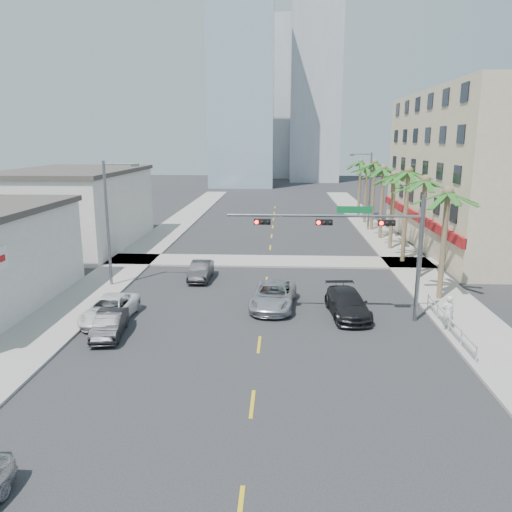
{
  "coord_description": "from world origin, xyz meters",
  "views": [
    {
      "loc": [
        1.1,
        -20.2,
        10.41
      ],
      "look_at": [
        -0.44,
        9.29,
        3.5
      ],
      "focal_mm": 35.0,
      "sensor_mm": 36.0,
      "label": 1
    }
  ],
  "objects": [
    {
      "name": "tower_far_right",
      "position": [
        9.0,
        110.0,
        30.0
      ],
      "size": [
        12.0,
        12.0,
        60.0
      ],
      "primitive_type": "cube",
      "color": "#ADADB2",
      "rests_on": "ground"
    },
    {
      "name": "car_lane_left",
      "position": [
        -5.0,
        16.16,
        0.69
      ],
      "size": [
        1.47,
        4.2,
        1.38
      ],
      "primitive_type": "imported",
      "rotation": [
        0.0,
        0.0,
        -0.0
      ],
      "color": "black",
      "rests_on": "ground"
    },
    {
      "name": "palm_tree_4",
      "position": [
        11.6,
        32.8,
        7.43
      ],
      "size": [
        4.8,
        4.8,
        8.16
      ],
      "color": "brown",
      "rests_on": "ground"
    },
    {
      "name": "traffic_signal_mast",
      "position": [
        5.78,
        7.95,
        5.06
      ],
      "size": [
        11.12,
        0.54,
        7.2
      ],
      "color": "slate",
      "rests_on": "ground"
    },
    {
      "name": "palm_tree_2",
      "position": [
        11.6,
        22.4,
        7.78
      ],
      "size": [
        4.8,
        4.8,
        8.52
      ],
      "color": "brown",
      "rests_on": "ground"
    },
    {
      "name": "car_lane_center",
      "position": [
        0.64,
        9.98,
        0.77
      ],
      "size": [
        3.13,
        5.8,
        1.55
      ],
      "primitive_type": "imported",
      "rotation": [
        0.0,
        0.0,
        -0.1
      ],
      "color": "silver",
      "rests_on": "ground"
    },
    {
      "name": "tower_far_left",
      "position": [
        -8.0,
        95.0,
        24.0
      ],
      "size": [
        14.0,
        14.0,
        48.0
      ],
      "primitive_type": "cube",
      "color": "#99B2C6",
      "rests_on": "ground"
    },
    {
      "name": "sidewalk_left",
      "position": [
        -12.0,
        20.0,
        0.07
      ],
      "size": [
        4.0,
        120.0,
        0.15
      ],
      "primitive_type": "cube",
      "color": "gray",
      "rests_on": "ground"
    },
    {
      "name": "palm_tree_5",
      "position": [
        11.6,
        38.0,
        7.78
      ],
      "size": [
        4.8,
        4.8,
        8.52
      ],
      "color": "brown",
      "rests_on": "ground"
    },
    {
      "name": "palm_tree_3",
      "position": [
        11.6,
        27.6,
        7.08
      ],
      "size": [
        4.8,
        4.8,
        7.8
      ],
      "color": "brown",
      "rests_on": "ground"
    },
    {
      "name": "car_parked_far",
      "position": [
        -8.91,
        7.07,
        0.71
      ],
      "size": [
        2.5,
        5.15,
        1.41
      ],
      "primitive_type": "imported",
      "rotation": [
        0.0,
        0.0,
        -0.03
      ],
      "color": "white",
      "rests_on": "ground"
    },
    {
      "name": "pedestrian",
      "position": [
        10.3,
        6.3,
        1.12
      ],
      "size": [
        0.74,
        0.51,
        1.95
      ],
      "primitive_type": "imported",
      "rotation": [
        0.0,
        0.0,
        3.21
      ],
      "color": "white",
      "rests_on": "sidewalk_right"
    },
    {
      "name": "streetlight_right",
      "position": [
        11.0,
        38.0,
        5.06
      ],
      "size": [
        2.55,
        0.25,
        9.0
      ],
      "color": "slate",
      "rests_on": "ground"
    },
    {
      "name": "guardrail",
      "position": [
        10.3,
        6.0,
        0.67
      ],
      "size": [
        0.08,
        8.08,
        1.0
      ],
      "color": "silver",
      "rests_on": "ground"
    },
    {
      "name": "streetlight_left",
      "position": [
        -11.0,
        14.0,
        5.06
      ],
      "size": [
        2.55,
        0.25,
        9.0
      ],
      "color": "slate",
      "rests_on": "ground"
    },
    {
      "name": "palm_tree_0",
      "position": [
        11.6,
        12.0,
        7.08
      ],
      "size": [
        4.8,
        4.8,
        7.8
      ],
      "color": "brown",
      "rests_on": "ground"
    },
    {
      "name": "palm_tree_6",
      "position": [
        11.6,
        43.2,
        7.08
      ],
      "size": [
        4.8,
        4.8,
        7.8
      ],
      "color": "brown",
      "rests_on": "ground"
    },
    {
      "name": "building_left_far",
      "position": [
        -19.5,
        28.0,
        3.6
      ],
      "size": [
        11.0,
        18.0,
        7.2
      ],
      "primitive_type": "cube",
      "color": "beige",
      "rests_on": "ground"
    },
    {
      "name": "sidewalk_right",
      "position": [
        12.0,
        20.0,
        0.07
      ],
      "size": [
        4.0,
        120.0,
        0.15
      ],
      "primitive_type": "cube",
      "color": "gray",
      "rests_on": "ground"
    },
    {
      "name": "palm_tree_7",
      "position": [
        11.6,
        48.4,
        7.43
      ],
      "size": [
        4.8,
        4.8,
        8.16
      ],
      "color": "brown",
      "rests_on": "ground"
    },
    {
      "name": "ground",
      "position": [
        0.0,
        0.0,
        0.0
      ],
      "size": [
        260.0,
        260.0,
        0.0
      ],
      "primitive_type": "plane",
      "color": "#262628",
      "rests_on": "ground"
    },
    {
      "name": "building_right",
      "position": [
        21.99,
        30.0,
        7.5
      ],
      "size": [
        15.25,
        28.0,
        15.0
      ],
      "color": "tan",
      "rests_on": "ground"
    },
    {
      "name": "sidewalk_cross",
      "position": [
        0.0,
        22.0,
        0.07
      ],
      "size": [
        80.0,
        4.0,
        0.15
      ],
      "primitive_type": "cube",
      "color": "gray",
      "rests_on": "ground"
    },
    {
      "name": "palm_tree_1",
      "position": [
        11.6,
        17.2,
        7.43
      ],
      "size": [
        4.8,
        4.8,
        8.16
      ],
      "color": "brown",
      "rests_on": "ground"
    },
    {
      "name": "car_lane_right",
      "position": [
        5.12,
        8.69,
        0.76
      ],
      "size": [
        2.61,
        5.44,
        1.53
      ],
      "primitive_type": "imported",
      "rotation": [
        0.0,
        0.0,
        0.09
      ],
      "color": "black",
      "rests_on": "ground"
    },
    {
      "name": "car_parked_mid",
      "position": [
        -8.14,
        4.77,
        0.66
      ],
      "size": [
        1.9,
        4.16,
        1.32
      ],
      "primitive_type": "imported",
      "rotation": [
        0.0,
        0.0,
        0.13
      ],
      "color": "black",
      "rests_on": "ground"
    },
    {
      "name": "tower_far_center",
      "position": [
        -3.0,
        125.0,
        21.0
      ],
      "size": [
        16.0,
        16.0,
        42.0
      ],
      "primitive_type": "cube",
      "color": "#ADADB2",
      "rests_on": "ground"
    }
  ]
}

